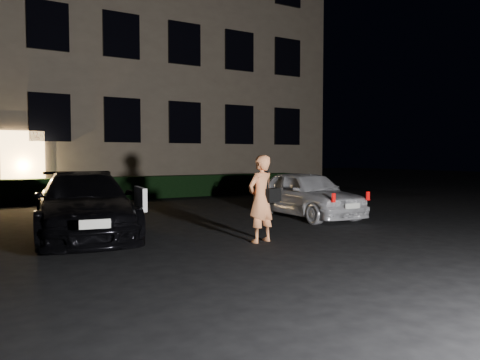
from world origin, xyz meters
TOP-DOWN VIEW (x-y plane):
  - ground at (0.00, 0.00)m, footprint 80.00×80.00m
  - building at (-0.00, 14.99)m, footprint 20.00×8.11m
  - hedge at (0.00, 10.50)m, footprint 15.00×0.70m
  - sedan at (-3.21, 2.96)m, footprint 2.47×4.75m
  - hatch at (2.57, 2.99)m, footprint 1.64×3.73m
  - man at (-0.46, 0.60)m, footprint 0.75×0.53m

SIDE VIEW (x-z plane):
  - ground at x=0.00m, z-range 0.00..0.00m
  - hedge at x=0.00m, z-range 0.00..0.85m
  - hatch at x=2.57m, z-range 0.00..1.25m
  - sedan at x=-3.21m, z-range 0.00..1.31m
  - man at x=-0.46m, z-range 0.00..1.66m
  - building at x=0.00m, z-range 0.00..12.00m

